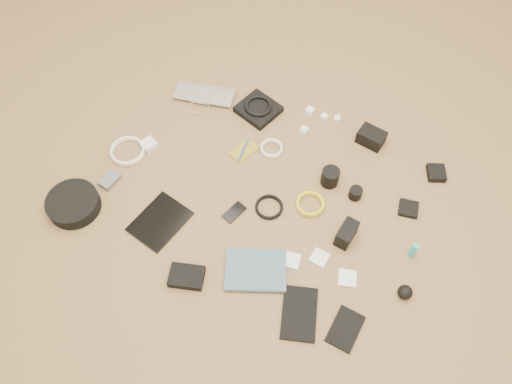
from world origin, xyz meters
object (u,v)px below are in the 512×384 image
at_px(dslr_camera, 371,137).
at_px(tablet, 160,221).
at_px(laptop, 202,101).
at_px(headphone_case, 73,204).
at_px(paperback, 255,292).
at_px(phone, 234,212).

xyz_separation_m(dslr_camera, tablet, (-0.64, -0.75, -0.03)).
relative_size(laptop, headphone_case, 1.32).
height_order(tablet, paperback, paperback).
xyz_separation_m(laptop, headphone_case, (-0.20, -0.72, 0.02)).
bearing_deg(dslr_camera, tablet, -121.44).
relative_size(dslr_camera, paperback, 0.50).
xyz_separation_m(dslr_camera, headphone_case, (-0.99, -0.84, -0.00)).
height_order(laptop, tablet, laptop).
bearing_deg(tablet, phone, 44.60).
distance_m(laptop, phone, 0.62).
relative_size(headphone_case, paperback, 0.93).
height_order(laptop, headphone_case, headphone_case).
bearing_deg(tablet, headphone_case, -154.24).
distance_m(tablet, headphone_case, 0.36).
bearing_deg(laptop, phone, -62.33).
relative_size(phone, paperback, 0.43).
height_order(dslr_camera, tablet, dslr_camera).
distance_m(dslr_camera, headphone_case, 1.30).
xyz_separation_m(phone, paperback, (0.22, -0.27, 0.01)).
xyz_separation_m(headphone_case, paperback, (0.83, -0.02, -0.02)).
relative_size(laptop, dslr_camera, 2.44).
bearing_deg(tablet, dslr_camera, 60.89).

